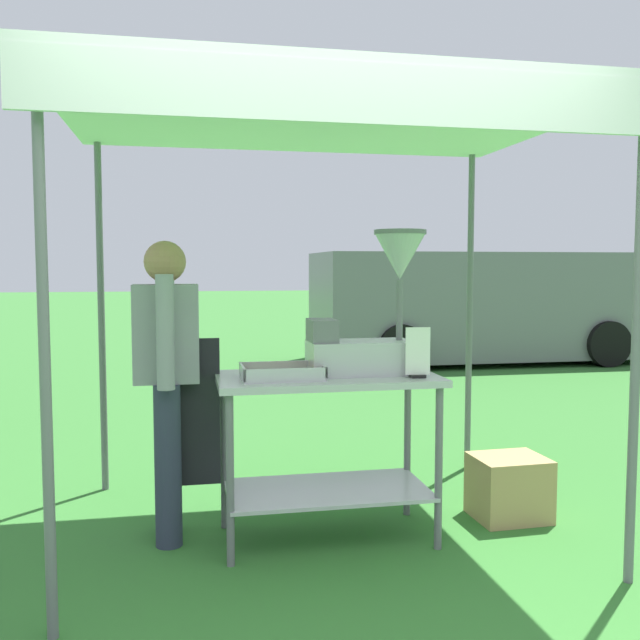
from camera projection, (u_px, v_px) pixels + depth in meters
name	position (u px, v px, depth m)	size (l,w,h in m)	color
ground_plane	(236.00, 387.00, 8.48)	(70.00, 70.00, 0.00)	#33702D
stall_canopy	(324.00, 126.00, 3.70)	(2.75, 2.09, 2.32)	slate
donut_cart	(327.00, 420.00, 3.72)	(1.18, 0.61, 0.89)	#B7B7BC
donut_tray	(284.00, 374.00, 3.59)	(0.42, 0.29, 0.07)	#B7B7BC
donut_fryer	(373.00, 316.00, 3.74)	(0.64, 0.28, 0.78)	#B7B7BC
menu_sign	(418.00, 356.00, 3.61)	(0.13, 0.05, 0.26)	black
vendor	(168.00, 374.00, 3.70)	(0.45, 0.53, 1.61)	#2D3347
supply_crate	(509.00, 487.00, 4.05)	(0.42, 0.36, 0.37)	tan
van_grey	(480.00, 305.00, 10.83)	(5.15, 2.12, 1.69)	slate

